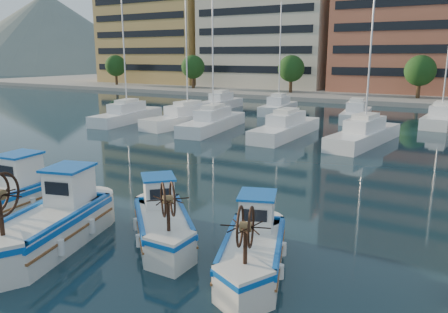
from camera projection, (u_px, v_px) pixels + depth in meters
ground at (79, 238)px, 15.05m from camera, size 300.00×300.00×0.00m
hill_west at (53, 71)px, 176.67m from camera, size 180.00×180.00×60.00m
yacht_marina at (297, 120)px, 39.18m from camera, size 40.45×22.87×11.50m
fishing_boat_b at (51, 221)px, 14.29m from camera, size 3.23×5.08×3.08m
fishing_boat_c at (162, 220)px, 14.78m from camera, size 3.93×3.93×2.55m
fishing_boat_d at (253, 246)px, 12.76m from camera, size 2.91×4.24×2.56m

